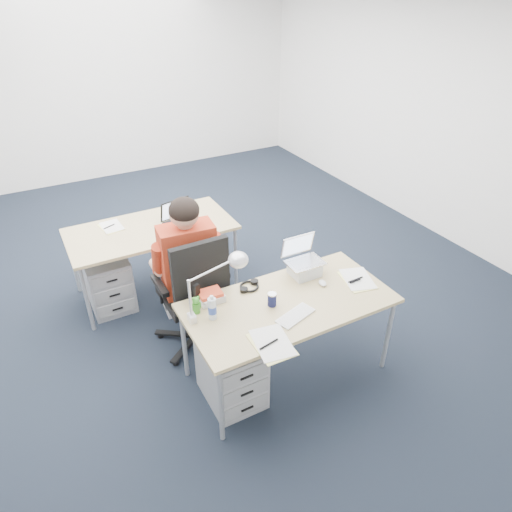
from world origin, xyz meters
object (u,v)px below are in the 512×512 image
Objects in this scene: desk_lamp at (209,288)px; seated_person at (185,267)px; dark_laptop at (181,212)px; bear_figurine at (196,305)px; desk_far at (151,232)px; cordless_phone at (197,294)px; computer_mouse at (322,283)px; book_stack at (211,296)px; drawer_pedestal_near at (231,370)px; far_cup at (191,204)px; sunglasses at (355,281)px; office_chair at (195,314)px; desk_near at (289,306)px; drawer_pedestal_far at (108,282)px; wireless_keyboard at (295,316)px; can_koozie at (272,299)px; water_bottle at (212,307)px; headphones at (249,286)px; silver_laptop at (305,258)px.

seated_person is at bearing 77.43° from desk_lamp.
bear_figurine is at bearing -119.66° from dark_laptop.
cordless_phone is at bearing -92.13° from desk_far.
computer_mouse is 1.03m from bear_figurine.
book_stack is at bearing -85.26° from seated_person.
book_stack is at bearing 58.76° from desk_lamp.
desk_far is 2.91× the size of drawer_pedestal_near.
dark_laptop is 0.35m from far_cup.
sunglasses is (1.12, -0.34, -0.03)m from book_stack.
office_chair is 0.82× the size of seated_person.
desk_far is at bearing 67.76° from cordless_phone.
desk_near is at bearing -94.17° from dark_laptop.
seated_person is at bearing -114.44° from far_cup.
bear_figurine is 1.30m from sunglasses.
cordless_phone reaches higher than drawer_pedestal_far.
wireless_keyboard reaches higher than drawer_pedestal_near.
cordless_phone is 1.85× the size of far_cup.
seated_person is 2.56× the size of drawer_pedestal_far.
can_koozie is at bearing 170.13° from desk_near.
desk_lamp reaches higher than water_bottle.
seated_person is at bearing 96.81° from wireless_keyboard.
office_chair is at bearing 108.37° from headphones.
drawer_pedestal_far is at bearing 108.56° from drawer_pedestal_near.
bear_figurine is at bearing 166.28° from sunglasses.
computer_mouse is (0.86, -0.81, 0.05)m from seated_person.
seated_person is at bearing 95.86° from headphones.
sunglasses is at bearing -7.29° from computer_mouse.
office_chair reaches higher than desk_near.
drawer_pedestal_near is 3.27× the size of cordless_phone.
desk_near is 1.89m from far_cup.
far_cup reaches higher than wireless_keyboard.
seated_person reaches higher than wireless_keyboard.
drawer_pedestal_far is at bearing 135.71° from silver_laptop.
cordless_phone reaches higher than desk_near.
cordless_phone is at bearing -105.66° from office_chair.
wireless_keyboard is 3.46× the size of computer_mouse.
computer_mouse reaches higher than drawer_pedestal_near.
office_chair is 1.05m from wireless_keyboard.
seated_person reaches higher than dark_laptop.
desk_lamp is at bearing -101.07° from cordless_phone.
dark_laptop reaches higher than can_koozie.
book_stack is at bearing 15.48° from bear_figurine.
can_koozie is 1.86m from far_cup.
dark_laptop is (-0.21, 1.78, 0.11)m from wireless_keyboard.
wireless_keyboard is 0.67m from sunglasses.
book_stack is (-0.87, 0.23, 0.03)m from computer_mouse.
far_cup is at bearing 60.87° from headphones.
book_stack is at bearing -114.43° from dark_laptop.
dark_laptop is at bearing 78.95° from book_stack.
drawer_pedestal_near is 2.77× the size of water_bottle.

